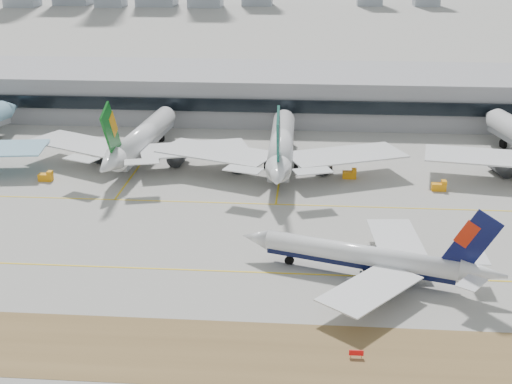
# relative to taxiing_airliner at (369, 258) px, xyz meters

# --- Properties ---
(ground) EXTENTS (3000.00, 3000.00, 0.00)m
(ground) POSITION_rel_taxiing_airliner_xyz_m (-31.72, 5.49, -4.02)
(ground) COLOR gray
(ground) RESTS_ON ground
(taxiing_airliner) EXTENTS (48.40, 41.16, 16.68)m
(taxiing_airliner) POSITION_rel_taxiing_airliner_xyz_m (0.00, 0.00, 0.00)
(taxiing_airliner) COLOR white
(taxiing_airliner) RESTS_ON ground
(widebody_eva) EXTENTS (62.98, 61.81, 22.51)m
(widebody_eva) POSITION_rel_taxiing_airliner_xyz_m (-57.66, 65.25, 1.96)
(widebody_eva) COLOR white
(widebody_eva) RESTS_ON ground
(widebody_cathay) EXTENTS (66.27, 64.61, 23.61)m
(widebody_cathay) POSITION_rel_taxiing_airliner_xyz_m (-18.97, 60.96, 2.26)
(widebody_cathay) COLOR white
(widebody_cathay) RESTS_ON ground
(terminal) EXTENTS (280.00, 43.10, 15.00)m
(terminal) POSITION_rel_taxiing_airliner_xyz_m (-31.72, 120.33, 3.48)
(terminal) COLOR gray
(terminal) RESTS_ON ground
(hold_sign_right) EXTENTS (2.20, 0.15, 1.35)m
(hold_sign_right) POSITION_rel_taxiing_airliner_xyz_m (-3.60, -26.51, -3.14)
(hold_sign_right) COLOR red
(hold_sign_right) RESTS_ON ground
(gse_extra) EXTENTS (3.55, 2.00, 2.60)m
(gse_extra) POSITION_rel_taxiing_airliner_xyz_m (20.64, 47.99, -2.97)
(gse_extra) COLOR orange
(gse_extra) RESTS_ON ground
(gse_c) EXTENTS (3.55, 2.00, 2.60)m
(gse_c) POSITION_rel_taxiing_airliner_xyz_m (-0.91, 55.33, -2.97)
(gse_c) COLOR orange
(gse_c) RESTS_ON ground
(gse_b) EXTENTS (3.55, 2.00, 2.60)m
(gse_b) POSITION_rel_taxiing_airliner_xyz_m (-78.37, 47.34, -2.97)
(gse_b) COLOR orange
(gse_b) RESTS_ON ground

